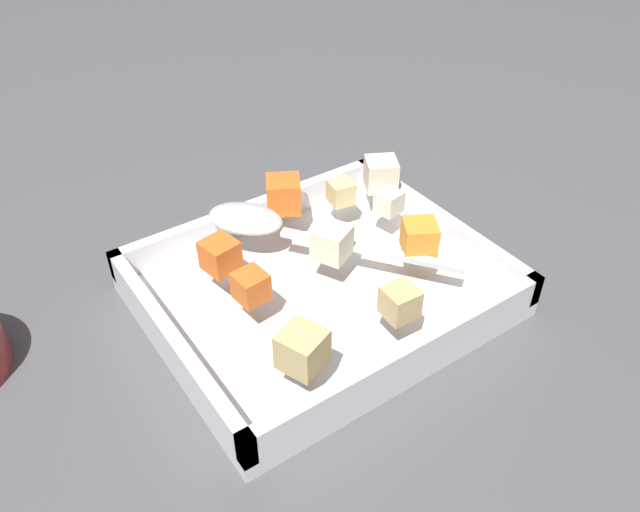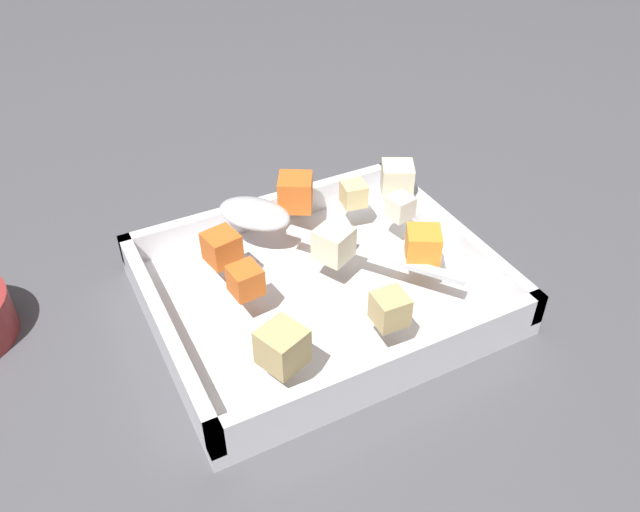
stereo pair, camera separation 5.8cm
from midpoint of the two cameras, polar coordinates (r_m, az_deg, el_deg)
name	(u,v)px [view 2 (the right image)]	position (r m, az deg, el deg)	size (l,w,h in m)	color
ground_plane	(302,303)	(0.62, 1.10, -4.32)	(4.00, 4.00, 0.00)	#4C4C51
baking_dish	(320,291)	(0.61, 2.74, -3.20)	(0.31, 0.26, 0.05)	silver
carrot_chunk_rim_edge	(423,245)	(0.60, 11.86, 0.84)	(0.03, 0.03, 0.03)	orange
carrot_chunk_corner_ne	(245,280)	(0.55, -3.62, -2.28)	(0.03, 0.03, 0.03)	orange
carrot_chunk_mid_right	(295,192)	(0.66, 0.36, 5.57)	(0.03, 0.03, 0.03)	orange
carrot_chunk_front_center	(222,247)	(0.59, -5.89, 0.65)	(0.03, 0.03, 0.03)	orange
potato_chunk_near_right	(336,246)	(0.59, 4.29, 0.77)	(0.03, 0.03, 0.03)	beige
potato_chunk_under_handle	(390,309)	(0.53, 9.35, -4.76)	(0.03, 0.03, 0.03)	tan
potato_chunk_corner_sw	(354,194)	(0.67, 5.52, 5.39)	(0.02, 0.02, 0.02)	#E0CC89
potato_chunk_near_spoon	(397,179)	(0.69, 9.27, 6.69)	(0.03, 0.03, 0.03)	beige
potato_chunk_mid_left	(282,347)	(0.49, 0.07, -8.19)	(0.03, 0.03, 0.03)	tan
parsnip_chunk_far_right	(400,207)	(0.65, 9.65, 4.20)	(0.02, 0.02, 0.02)	silver
serving_spoon	(267,218)	(0.63, -2.11, 3.32)	(0.17, 0.22, 0.02)	silver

